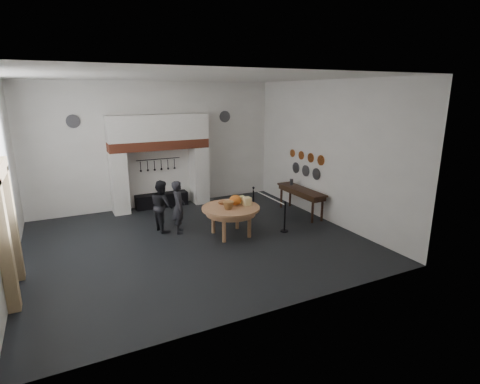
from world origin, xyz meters
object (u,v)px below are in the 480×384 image
side_table (301,190)px  barrier_post_near (285,217)px  visitor_far (162,206)px  iron_range (162,200)px  work_table (231,208)px  barrier_post_far (253,201)px  visitor_near (179,207)px

side_table → barrier_post_near: same height
visitor_far → iron_range: bearing=-22.6°
iron_range → work_table: bearing=-73.8°
side_table → barrier_post_far: (-1.43, 0.79, -0.42)m
iron_range → visitor_far: size_ratio=1.21×
iron_range → visitor_near: size_ratio=1.19×
visitor_near → barrier_post_near: bearing=-101.0°
iron_range → visitor_far: (-0.62, -2.43, 0.54)m
barrier_post_near → iron_range: bearing=122.4°
iron_range → visitor_far: bearing=-104.2°
iron_range → visitor_far: 2.57m
visitor_far → work_table: bearing=-135.8°
work_table → visitor_near: visitor_near is taller
visitor_near → iron_range: bearing=10.0°
iron_range → work_table: 3.93m
barrier_post_near → side_table: bearing=40.0°
visitor_near → barrier_post_far: size_ratio=1.78×
visitor_near → visitor_far: visitor_near is taller
visitor_far → side_table: bearing=-105.1°
visitor_far → barrier_post_far: 3.31m
visitor_near → visitor_far: size_ratio=1.02×
work_table → barrier_post_near: barrier_post_near is taller
work_table → side_table: size_ratio=0.77×
work_table → barrier_post_far: bearing=44.2°
barrier_post_far → iron_range: bearing=140.4°
iron_range → work_table: (1.08, -3.74, 0.59)m
visitor_near → barrier_post_near: visitor_near is taller
iron_range → barrier_post_near: (2.67, -4.20, 0.20)m
iron_range → barrier_post_near: bearing=-57.6°
side_table → barrier_post_far: 1.69m
visitor_near → side_table: size_ratio=0.73×
work_table → side_table: side_table is taller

